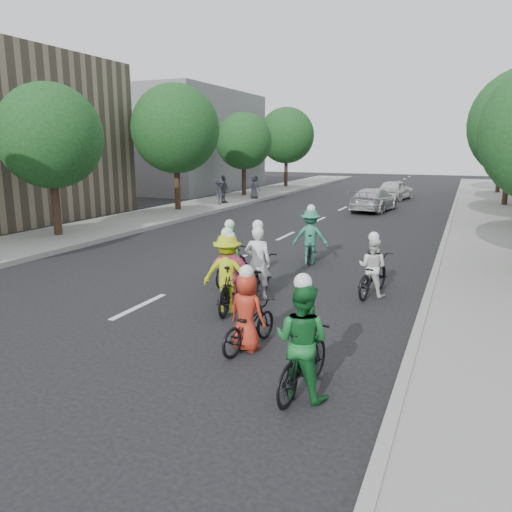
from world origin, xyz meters
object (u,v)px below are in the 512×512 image
Objects in this scene: cyclist_1 at (303,350)px; spectator_1 at (223,189)px; cyclist_3 at (231,281)px; follow_car_lead at (374,200)px; cyclist_2 at (229,280)px; follow_car_trail at (395,190)px; cyclist_7 at (311,240)px; cyclist_0 at (259,272)px; cyclist_4 at (248,320)px; spectator_0 at (220,192)px; cyclist_6 at (373,272)px; cyclist_5 at (231,262)px; spectator_2 at (255,187)px.

spectator_1 is (-11.91, 21.24, 0.31)m from cyclist_1.
cyclist_3 is at bearing -43.06° from cyclist_1.
follow_car_lead is 2.61× the size of spectator_1.
cyclist_2 reaches higher than follow_car_trail.
follow_car_trail is at bearing -98.38° from cyclist_7.
cyclist_0 is 1.13× the size of spectator_1.
cyclist_1 is 1.01× the size of cyclist_7.
cyclist_2 reaches higher than cyclist_4.
cyclist_2 is at bearing 71.97° from cyclist_0.
cyclist_2 is 19.46m from spectator_0.
follow_car_lead is at bearing -82.25° from spectator_1.
cyclist_0 is at bearing -148.24° from spectator_1.
cyclist_6 is at bearing -147.31° from spectator_0.
follow_car_trail is at bearing -98.01° from cyclist_3.
spectator_0 is (-9.13, -8.50, 0.22)m from follow_car_trail.
cyclist_7 is 13.82m from follow_car_lead.
cyclist_5 is 17.04m from follow_car_lead.
cyclist_3 is at bearing -46.99° from cyclist_4.
cyclist_5 is at bearing -50.79° from cyclist_4.
cyclist_2 is (-2.68, 3.06, -0.00)m from cyclist_1.
cyclist_1 is 22.22m from follow_car_lead.
cyclist_3 is 1.00× the size of cyclist_7.
cyclist_6 is 1.07× the size of cyclist_7.
cyclist_1 is 1.08× the size of spectator_1.
spectator_1 reaches higher than cyclist_6.
spectator_1 reaches higher than spectator_2.
cyclist_4 is 4.34m from cyclist_5.
cyclist_3 is 0.41× the size of follow_car_lead.
cyclist_5 is 17.31m from spectator_0.
follow_car_lead is at bearing -82.95° from spectator_2.
cyclist_4 is at bearing -149.65° from spectator_1.
cyclist_2 is 1.10× the size of cyclist_4.
cyclist_7 is at bearing -128.35° from spectator_2.
cyclist_7 is at bearing 99.22° from follow_car_lead.
cyclist_4 is 22.57m from spectator_1.
follow_car_trail is (-1.15, 27.55, 0.14)m from cyclist_4.
spectator_1 is (-9.09, -0.81, 0.36)m from follow_car_lead.
cyclist_6 is at bearing 107.26° from follow_car_trail.
spectator_0 is (-9.02, 17.25, 0.21)m from cyclist_2.
spectator_2 is at bearing -75.39° from cyclist_0.
cyclist_6 is at bearing -170.21° from cyclist_5.
cyclist_1 is at bearing 97.08° from cyclist_7.
spectator_1 is at bearing 6.65° from spectator_0.
cyclist_5 is (-3.57, 5.02, -0.08)m from cyclist_1.
cyclist_6 is 19.74m from spectator_1.
cyclist_2 reaches higher than cyclist_1.
spectator_0 is at bearing -164.93° from spectator_1.
spectator_2 is (-8.83, 16.22, 0.22)m from cyclist_7.
cyclist_6 is at bearing -140.11° from spectator_1.
spectator_1 is (-9.54, 13.00, 0.28)m from cyclist_7.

